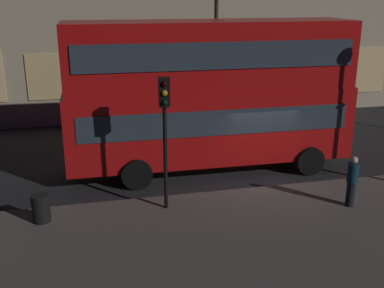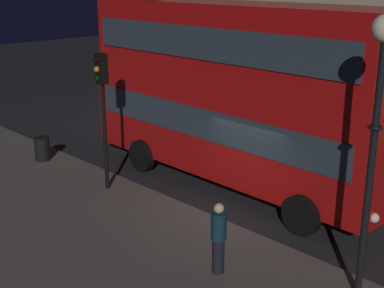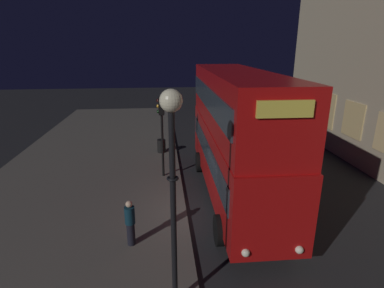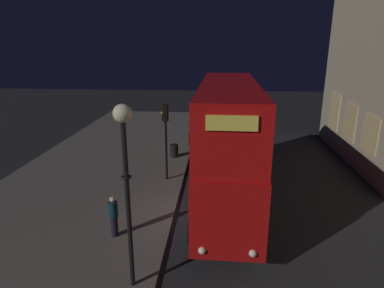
{
  "view_description": "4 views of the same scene",
  "coord_description": "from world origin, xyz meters",
  "views": [
    {
      "loc": [
        -6.0,
        -14.41,
        6.46
      ],
      "look_at": [
        -2.47,
        0.89,
        1.33
      ],
      "focal_mm": 43.56,
      "sensor_mm": 36.0,
      "label": 1
    },
    {
      "loc": [
        8.62,
        -10.21,
        6.29
      ],
      "look_at": [
        -1.55,
        -0.15,
        1.74
      ],
      "focal_mm": 49.93,
      "sensor_mm": 36.0,
      "label": 2
    },
    {
      "loc": [
        10.63,
        -1.5,
        6.49
      ],
      "look_at": [
        -3.86,
        -0.0,
        1.78
      ],
      "focal_mm": 28.35,
      "sensor_mm": 36.0,
      "label": 3
    },
    {
      "loc": [
        12.5,
        1.14,
        7.12
      ],
      "look_at": [
        -3.48,
        -0.1,
        2.24
      ],
      "focal_mm": 30.82,
      "sensor_mm": 36.0,
      "label": 4
    }
  ],
  "objects": [
    {
      "name": "street_lamp",
      "position": [
        4.34,
        -1.29,
        4.17
      ],
      "size": [
        0.5,
        0.5,
        5.54
      ],
      "color": "black",
      "rests_on": "sidewalk_slab"
    },
    {
      "name": "ground_plane",
      "position": [
        0.0,
        0.0,
        0.0
      ],
      "size": [
        80.0,
        80.0,
        0.0
      ],
      "primitive_type": "plane",
      "color": "#232326"
    },
    {
      "name": "traffic_light_near_kerb",
      "position": [
        -3.83,
        -1.5,
        3.03
      ],
      "size": [
        0.34,
        0.37,
        4.06
      ],
      "rotation": [
        0.0,
        0.0,
        -0.09
      ],
      "color": "black",
      "rests_on": "sidewalk_slab"
    },
    {
      "name": "sidewalk_slab",
      "position": [
        0.0,
        -5.48,
        0.06
      ],
      "size": [
        44.0,
        9.75,
        0.12
      ],
      "primitive_type": "cube",
      "color": "#5B564F",
      "rests_on": "ground"
    },
    {
      "name": "litter_bin",
      "position": [
        -7.51,
        -1.56,
        0.53
      ],
      "size": [
        0.52,
        0.52,
        0.82
      ],
      "primitive_type": "cylinder",
      "color": "black",
      "rests_on": "sidewalk_slab"
    },
    {
      "name": "double_decker_bus",
      "position": [
        -1.63,
        1.64,
        3.08
      ],
      "size": [
        10.56,
        2.89,
        5.54
      ],
      "rotation": [
        0.0,
        0.0,
        -0.02
      ],
      "color": "#B20F0F",
      "rests_on": "ground"
    },
    {
      "name": "pedestrian",
      "position": [
        1.77,
        -2.63,
        0.96
      ],
      "size": [
        0.34,
        0.34,
        1.62
      ],
      "rotation": [
        0.0,
        0.0,
        5.25
      ],
      "color": "black",
      "rests_on": "sidewalk_slab"
    }
  ]
}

